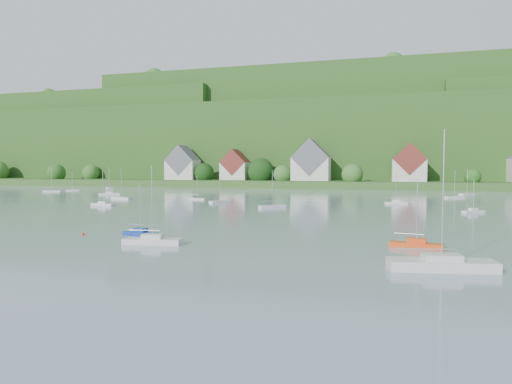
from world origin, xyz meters
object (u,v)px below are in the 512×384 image
(near_sailboat_3, at_px, (152,240))
(near_sailboat_5, at_px, (416,244))
(near_sailboat_4, at_px, (442,264))
(near_sailboat_1, at_px, (141,233))

(near_sailboat_3, height_order, near_sailboat_5, near_sailboat_3)
(near_sailboat_4, bearing_deg, near_sailboat_3, 160.65)
(near_sailboat_3, relative_size, near_sailboat_4, 0.75)
(near_sailboat_3, bearing_deg, near_sailboat_4, -18.18)
(near_sailboat_4, bearing_deg, near_sailboat_5, 86.68)
(near_sailboat_3, bearing_deg, near_sailboat_1, 122.25)
(near_sailboat_3, height_order, near_sailboat_4, near_sailboat_4)
(near_sailboat_1, bearing_deg, near_sailboat_5, 13.32)
(near_sailboat_1, bearing_deg, near_sailboat_3, -36.36)
(near_sailboat_5, bearing_deg, near_sailboat_3, -158.53)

